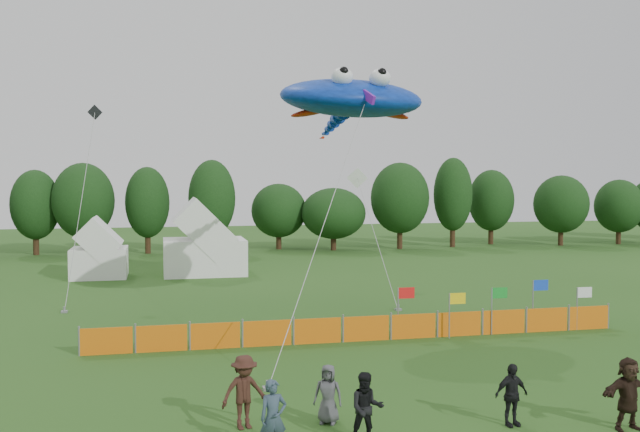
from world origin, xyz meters
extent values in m
plane|color=#234C16|center=(0.00, 0.00, 0.00)|extent=(160.00, 160.00, 0.00)
cylinder|color=#382314|center=(-15.73, 46.21, 1.19)|extent=(0.50, 0.50, 2.38)
ellipsoid|color=black|center=(-15.73, 46.21, 4.30)|extent=(4.09, 4.09, 5.35)
cylinder|color=#382314|center=(-11.75, 45.39, 1.29)|extent=(0.50, 0.50, 2.57)
ellipsoid|color=black|center=(-11.75, 45.39, 4.64)|extent=(5.20, 5.20, 5.79)
cylinder|color=#382314|center=(-6.44, 45.32, 1.23)|extent=(0.50, 0.50, 2.46)
ellipsoid|color=black|center=(-6.44, 45.32, 4.45)|extent=(3.78, 3.78, 5.55)
cylinder|color=#382314|center=(-0.99, 43.92, 1.33)|extent=(0.50, 0.50, 2.66)
ellipsoid|color=black|center=(-0.99, 43.92, 4.81)|extent=(4.05, 4.05, 5.99)
cylinder|color=#382314|center=(5.28, 46.53, 0.99)|extent=(0.50, 0.50, 1.98)
ellipsoid|color=black|center=(5.28, 46.53, 3.58)|extent=(5.06, 5.06, 4.46)
cylinder|color=#382314|center=(9.99, 44.56, 0.93)|extent=(0.50, 0.50, 1.86)
ellipsoid|color=black|center=(9.99, 44.56, 3.35)|extent=(5.86, 5.86, 4.18)
cylinder|color=#382314|center=(16.28, 44.38, 1.31)|extent=(0.50, 0.50, 2.62)
ellipsoid|color=black|center=(16.28, 44.38, 4.73)|extent=(5.41, 5.41, 5.89)
cylinder|color=#382314|center=(21.78, 44.99, 1.39)|extent=(0.50, 0.50, 2.78)
ellipsoid|color=black|center=(21.78, 44.99, 5.02)|extent=(3.67, 3.67, 6.26)
cylinder|color=#382314|center=(26.67, 46.88, 1.21)|extent=(0.50, 0.50, 2.42)
ellipsoid|color=black|center=(26.67, 46.88, 4.36)|extent=(4.46, 4.46, 5.44)
cylinder|color=#382314|center=(32.69, 44.13, 1.12)|extent=(0.50, 0.50, 2.24)
ellipsoid|color=black|center=(32.69, 44.13, 4.04)|extent=(5.26, 5.26, 5.03)
cylinder|color=#382314|center=(39.09, 44.15, 1.05)|extent=(0.50, 0.50, 2.10)
ellipsoid|color=black|center=(39.09, 44.15, 3.80)|extent=(4.74, 4.74, 4.73)
cube|color=white|center=(-9.33, 30.63, 0.97)|extent=(3.54, 3.54, 1.95)
cube|color=white|center=(-2.49, 30.71, 1.20)|extent=(5.44, 4.35, 2.39)
cube|color=#D8630C|center=(-7.43, 9.01, 0.50)|extent=(1.90, 0.06, 1.00)
cube|color=#D8630C|center=(-5.43, 9.01, 0.50)|extent=(1.90, 0.06, 1.00)
cube|color=#D8630C|center=(-3.43, 9.01, 0.50)|extent=(1.90, 0.06, 1.00)
cube|color=#D8630C|center=(-1.43, 9.01, 0.50)|extent=(1.90, 0.06, 1.00)
cube|color=#D8630C|center=(0.57, 9.01, 0.50)|extent=(1.90, 0.06, 1.00)
cube|color=#D8630C|center=(2.57, 9.01, 0.50)|extent=(1.90, 0.06, 1.00)
cube|color=#D8630C|center=(4.57, 9.01, 0.50)|extent=(1.90, 0.06, 1.00)
cube|color=#D8630C|center=(6.57, 9.01, 0.50)|extent=(1.90, 0.06, 1.00)
cube|color=#D8630C|center=(8.57, 9.01, 0.50)|extent=(1.90, 0.06, 1.00)
cube|color=#D8630C|center=(10.57, 9.01, 0.50)|extent=(1.90, 0.06, 1.00)
cube|color=#D8630C|center=(12.57, 9.01, 0.50)|extent=(1.90, 0.06, 1.00)
cylinder|color=gray|center=(4.00, 9.24, 1.03)|extent=(0.06, 0.06, 2.06)
cube|color=red|center=(4.35, 9.24, 1.84)|extent=(0.70, 0.02, 0.45)
cylinder|color=gray|center=(6.00, 8.69, 0.93)|extent=(0.06, 0.06, 1.85)
cube|color=yellow|center=(6.35, 8.69, 1.63)|extent=(0.70, 0.02, 0.45)
cylinder|color=gray|center=(8.00, 8.96, 0.98)|extent=(0.06, 0.06, 1.97)
cube|color=#148C26|center=(8.35, 8.96, 1.74)|extent=(0.70, 0.02, 0.45)
cylinder|color=gray|center=(10.00, 9.16, 1.10)|extent=(0.06, 0.06, 2.19)
cube|color=blue|center=(10.35, 9.16, 1.97)|extent=(0.70, 0.02, 0.45)
cylinder|color=gray|center=(12.00, 9.01, 0.92)|extent=(0.06, 0.06, 1.84)
cube|color=white|center=(12.35, 9.01, 1.61)|extent=(0.70, 0.02, 0.45)
imported|color=#314252|center=(-2.91, -1.87, 0.90)|extent=(0.71, 0.52, 1.80)
imported|color=black|center=(-0.56, -1.64, 0.88)|extent=(0.95, 0.79, 1.77)
imported|color=#381E16|center=(-3.36, 0.09, 0.96)|extent=(1.38, 0.99, 1.93)
imported|color=black|center=(3.52, -1.25, 0.83)|extent=(1.01, 0.52, 1.65)
imported|color=#45464A|center=(-1.14, 0.00, 0.78)|extent=(0.91, 0.78, 1.57)
imported|color=black|center=(6.33, -2.19, 0.94)|extent=(1.77, 0.62, 1.89)
ellipsoid|color=#0D3BC4|center=(2.98, 12.68, 10.07)|extent=(7.64, 6.44, 2.33)
sphere|color=white|center=(2.14, 11.23, 10.79)|extent=(0.93, 0.93, 0.93)
sphere|color=white|center=(3.81, 11.23, 10.79)|extent=(0.93, 0.93, 0.93)
ellipsoid|color=#BA2109|center=(1.20, 12.90, 9.46)|extent=(1.96, 0.86, 0.31)
ellipsoid|color=#BA2109|center=(4.75, 12.90, 9.46)|extent=(1.96, 0.86, 0.31)
cube|color=purple|center=(2.98, 10.12, 9.85)|extent=(0.37, 0.96, 0.70)
cylinder|color=#A5A5A5|center=(0.36, 6.89, 4.88)|extent=(5.28, 7.21, 9.79)
cube|color=gray|center=(-2.26, 3.30, 0.05)|extent=(0.30, 0.30, 0.10)
cube|color=white|center=(6.65, 24.82, 6.54)|extent=(1.30, 0.36, 1.30)
cylinder|color=#A5A5A5|center=(6.33, 19.91, 3.27)|extent=(0.68, 9.83, 6.57)
cube|color=gray|center=(6.00, 15.00, 0.05)|extent=(0.30, 0.30, 0.10)
cube|color=black|center=(-8.92, 23.96, 10.23)|extent=(0.84, 0.24, 0.84)
cylinder|color=#A5A5A5|center=(-9.46, 20.98, 5.12)|extent=(1.12, 5.99, 10.25)
cube|color=gray|center=(-10.00, 18.00, 0.05)|extent=(0.30, 0.30, 0.10)
camera|label=1|loc=(-5.46, -18.11, 6.50)|focal=40.00mm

